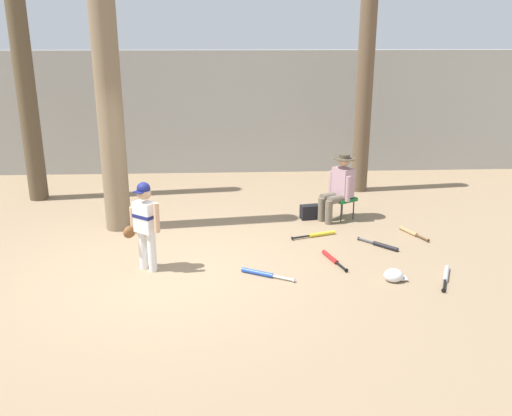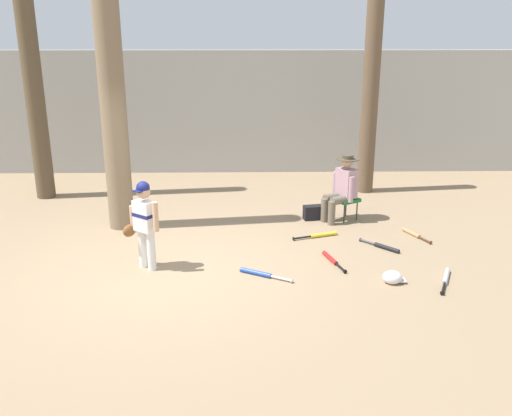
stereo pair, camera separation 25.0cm
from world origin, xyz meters
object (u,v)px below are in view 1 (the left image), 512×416
Objects in this scene: bat_wood_tan at (410,232)px; batting_helmet_white at (394,275)px; bat_blue_youth at (261,273)px; folding_stool at (342,199)px; bat_yellow_trainer at (319,234)px; bat_aluminum_silver at (446,275)px; bat_red_barrel at (332,258)px; seated_spectator at (339,186)px; tree_near_player at (108,90)px; handbag_beside_stool at (310,212)px; tree_behind_spectator at (364,101)px; bat_black_composite at (382,245)px; young_ballplayer at (144,221)px; tree_far_left at (19,35)px.

batting_helmet_white reaches higher than bat_wood_tan.
bat_wood_tan is at bearing 65.44° from batting_helmet_white.
bat_wood_tan is (2.63, 1.54, 0.00)m from bat_blue_youth.
folding_stool is 0.71× the size of bat_yellow_trainer.
bat_red_barrel is (-1.48, 0.68, 0.00)m from bat_aluminum_silver.
seated_spectator is at bearing 142.75° from bat_wood_tan.
bat_yellow_trainer is at bearing -9.92° from tree_near_player.
bat_red_barrel is 1.00× the size of bat_blue_youth.
bat_red_barrel is at bearing -103.37° from seated_spectator.
bat_blue_youth is at bearing 175.56° from bat_aluminum_silver.
bat_wood_tan is (1.58, 0.03, 0.00)m from bat_yellow_trainer.
bat_yellow_trainer is at bearing 112.99° from batting_helmet_white.
bat_red_barrel is at bearing -88.47° from handbag_beside_stool.
bat_red_barrel is at bearing 23.91° from bat_blue_youth.
tree_behind_spectator reaches higher than bat_blue_youth.
batting_helmet_white is (4.18, -2.37, -2.30)m from tree_near_player.
young_ballplayer is at bearing -169.47° from bat_black_composite.
bat_aluminum_silver is 2.42× the size of batting_helmet_white.
handbag_beside_stool reaches higher than bat_aluminum_silver.
tree_behind_spectator is 5.25m from bat_blue_youth.
batting_helmet_white is at bearing -67.01° from bat_yellow_trainer.
bat_blue_youth and bat_wood_tan have the same top height.
tree_behind_spectator is at bearing 82.90° from batting_helmet_white.
handbag_beside_stool is at bearing 5.26° from tree_near_player.
bat_aluminum_silver is (4.20, -0.50, -0.71)m from young_ballplayer.
bat_red_barrel is at bearing -108.66° from tree_behind_spectator.
bat_aluminum_silver is 1.05× the size of bat_red_barrel.
seated_spectator reaches higher than bat_aluminum_silver.
handbag_beside_stool is (3.41, 0.31, -2.25)m from tree_near_player.
handbag_beside_stool is 0.44× the size of bat_aluminum_silver.
young_ballplayer is at bearing -146.76° from seated_spectator.
bat_blue_youth is at bearing -149.60° from bat_wood_tan.
folding_stool is 1.54m from bat_black_composite.
tree_behind_spectator is 4.87m from bat_aluminum_silver.
seated_spectator reaches higher than bat_yellow_trainer.
bat_black_composite and bat_red_barrel have the same top height.
bat_yellow_trainer is 1.85m from bat_blue_youth.
young_ballplayer is 1.69× the size of bat_aluminum_silver.
bat_blue_youth is at bearing -41.77° from tree_near_player.
young_ballplayer is at bearing 169.64° from bat_blue_youth.
bat_yellow_trainer is 1.34× the size of bat_black_composite.
tree_far_left is 8.05m from bat_wood_tan.
bat_blue_youth is (-1.99, -0.97, 0.00)m from bat_black_composite.
bat_blue_youth is (-1.04, -2.43, -0.10)m from handbag_beside_stool.
bat_wood_tan is 2.14× the size of batting_helmet_white.
bat_blue_youth is 1.83m from batting_helmet_white.
tree_behind_spectator is 2.54m from folding_stool.
bat_red_barrel is 1.08× the size of bat_wood_tan.
young_ballplayer is at bearing -53.73° from tree_far_left.
tree_behind_spectator is 3.60m from bat_yellow_trainer.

